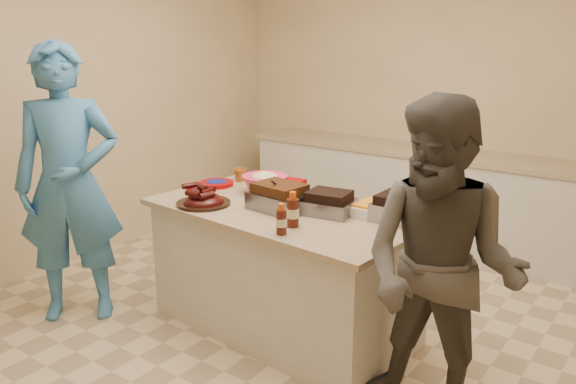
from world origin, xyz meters
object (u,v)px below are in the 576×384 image
Objects in this scene: island at (284,326)px; bbq_bottle_b at (281,234)px; roasting_pan at (398,220)px; bbq_bottle_a at (293,227)px; rib_platter at (204,205)px; coleslaw_bowl at (265,193)px; mustard_bottle at (293,200)px; plastic_cup at (240,181)px; guest_blue at (83,312)px.

island is 10.01× the size of bbq_bottle_b.
roasting_pan is 0.65m from bbq_bottle_a.
rib_platter reaches higher than roasting_pan.
bbq_bottle_a reaches higher than island.
coleslaw_bowl is 2.55× the size of mustard_bottle.
island is 1.12m from roasting_pan.
rib_platter is at bearing -134.17° from mustard_bottle.
island is at bearing 125.58° from bbq_bottle_b.
mustard_bottle is at bearing 45.83° from rib_platter.
rib_platter is 0.66m from plastic_cup.
plastic_cup is at bearing 156.80° from coleslaw_bowl.
island is 0.87m from mustard_bottle.
bbq_bottle_b reaches higher than guest_blue.
plastic_cup is (-0.38, 0.16, 0.00)m from coleslaw_bowl.
rib_platter is at bearing -148.90° from island.
bbq_bottle_a is at bearing -38.75° from coleslaw_bowl.
roasting_pan is at bearing 2.90° from mustard_bottle.
roasting_pan is 1.03m from coleslaw_bowl.
bbq_bottle_a reaches higher than roasting_pan.
plastic_cup is (-0.22, 0.62, 0.00)m from rib_platter.
bbq_bottle_a is at bearing -53.98° from mustard_bottle.
coleslaw_bowl is at bearing 141.25° from bbq_bottle_a.
coleslaw_bowl reaches higher than guest_blue.
guest_blue is at bearing -136.31° from coleslaw_bowl.
rib_platter is 0.74m from bbq_bottle_a.
island is 0.94× the size of guest_blue.
roasting_pan is at bearing 21.66° from rib_platter.
bbq_bottle_a reaches higher than guest_blue.
bbq_bottle_a is 1.66× the size of mustard_bottle.
mustard_bottle is at bearing 112.46° from island.
mustard_bottle reaches higher than guest_blue.
coleslaw_bowl is at bearing 71.36° from rib_platter.
bbq_bottle_b is at bearing -45.16° from coleslaw_bowl.
mustard_bottle is (0.42, 0.43, 0.00)m from rib_platter.
coleslaw_bowl reaches higher than roasting_pan.
bbq_bottle_b is at bearing -50.19° from island.
coleslaw_bowl is 1.53× the size of bbq_bottle_a.
rib_platter is 2.01× the size of bbq_bottle_b.
island is at bearing -16.59° from guest_blue.
mustard_bottle is (-0.34, 0.58, 0.00)m from bbq_bottle_b.
bbq_bottle_b is at bearing -11.34° from rib_platter.
coleslaw_bowl is (-0.32, 0.22, 0.85)m from island.
bbq_bottle_a is 0.15m from bbq_bottle_b.
plastic_cup is 0.05× the size of guest_blue.
bbq_bottle_b is at bearing -34.18° from guest_blue.
roasting_pan is 0.76m from mustard_bottle.
bbq_bottle_a is (-0.44, -0.48, 0.00)m from roasting_pan.
guest_blue is at bearing -168.93° from bbq_bottle_b.
bbq_bottle_b is at bearing -79.89° from bbq_bottle_a.
plastic_cup is at bearing 163.49° from mustard_bottle.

